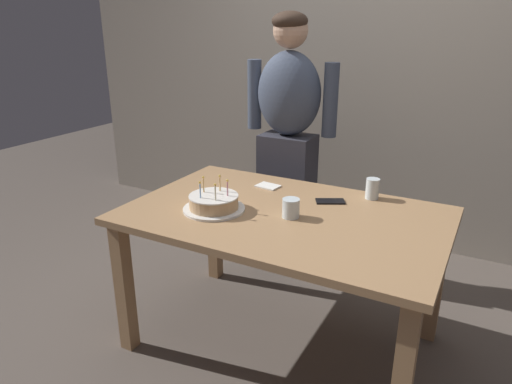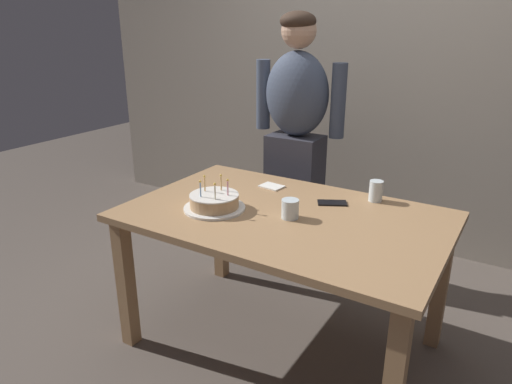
# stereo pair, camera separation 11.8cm
# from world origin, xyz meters

# --- Properties ---
(ground_plane) EXTENTS (10.00, 10.00, 0.00)m
(ground_plane) POSITION_xyz_m (0.00, 0.00, 0.00)
(ground_plane) COLOR #564C44
(back_wall) EXTENTS (5.20, 0.10, 2.60)m
(back_wall) POSITION_xyz_m (0.00, 1.55, 1.30)
(back_wall) COLOR #9E9384
(back_wall) RESTS_ON ground_plane
(dining_table) EXTENTS (1.50, 0.96, 0.74)m
(dining_table) POSITION_xyz_m (0.00, 0.00, 0.64)
(dining_table) COLOR #A37A51
(dining_table) RESTS_ON ground_plane
(birthday_cake) EXTENTS (0.30, 0.30, 0.16)m
(birthday_cake) POSITION_xyz_m (-0.31, -0.13, 0.78)
(birthday_cake) COLOR white
(birthday_cake) RESTS_ON dining_table
(water_glass_near) EXTENTS (0.07, 0.07, 0.11)m
(water_glass_near) POSITION_xyz_m (0.32, 0.39, 0.79)
(water_glass_near) COLOR silver
(water_glass_near) RESTS_ON dining_table
(water_glass_far) EXTENTS (0.08, 0.08, 0.09)m
(water_glass_far) POSITION_xyz_m (0.05, -0.04, 0.79)
(water_glass_far) COLOR silver
(water_glass_far) RESTS_ON dining_table
(cell_phone) EXTENTS (0.16, 0.13, 0.01)m
(cell_phone) POSITION_xyz_m (0.15, 0.24, 0.74)
(cell_phone) COLOR black
(cell_phone) RESTS_ON dining_table
(napkin_stack) EXTENTS (0.13, 0.11, 0.01)m
(napkin_stack) POSITION_xyz_m (-0.24, 0.29, 0.74)
(napkin_stack) COLOR white
(napkin_stack) RESTS_ON dining_table
(person_man_bearded) EXTENTS (0.61, 0.27, 1.66)m
(person_man_bearded) POSITION_xyz_m (-0.34, 0.78, 0.87)
(person_man_bearded) COLOR #33333D
(person_man_bearded) RESTS_ON ground_plane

